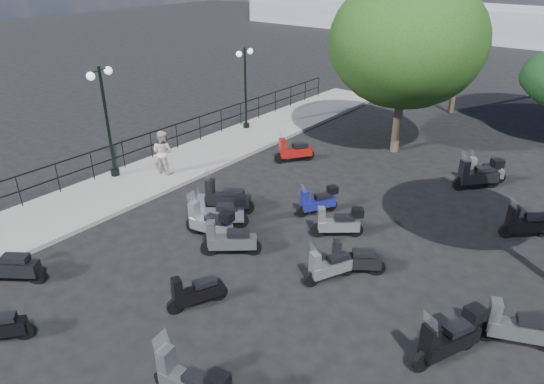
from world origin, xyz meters
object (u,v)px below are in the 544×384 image
Objects in this scene: scooter_12 at (191,383)px; scooter_19 at (329,267)px; lamp_post_1 at (106,116)px; scooter_25 at (517,328)px; scooter_4 at (226,198)px; pedestrian_far at (163,152)px; scooter_10 at (338,223)px; scooter_21 at (484,172)px; broadleaf_tree at (407,41)px; scooter_14 at (354,260)px; lamp_post_2 at (245,83)px; scooter_8 at (196,293)px; scooter_18 at (449,339)px; scooter_15 at (318,202)px; scooter_2 at (7,266)px; scooter_5 at (294,151)px; scooter_13 at (229,241)px; scooter_9 at (221,213)px; scooter_16 at (478,175)px; scooter_20 at (526,224)px; scooter_3 at (210,223)px.

scooter_12 is 1.21× the size of scooter_19.
scooter_25 is (14.27, 0.17, -2.01)m from lamp_post_1.
scooter_4 is (5.12, 0.71, -2.00)m from lamp_post_1.
scooter_10 is (7.60, 0.31, -0.51)m from pedestrian_far.
scooter_12 is 1.31× the size of scooter_21.
broadleaf_tree is at bearing 39.57° from scooter_21.
scooter_14 is 10.42m from broadleaf_tree.
scooter_21 is 0.19× the size of broadleaf_tree.
scooter_8 is (7.71, -10.62, -1.88)m from lamp_post_2.
lamp_post_1 is at bearing 18.42° from scooter_18.
scooter_18 is (4.42, -2.80, 0.07)m from scooter_10.
scooter_19 is (2.27, -2.86, -0.01)m from scooter_15.
scooter_4 is at bearing 29.46° from scooter_12.
scooter_2 reaches higher than scooter_21.
scooter_5 is 0.87× the size of scooter_25.
scooter_13 is at bearing 39.20° from scooter_19.
lamp_post_2 is 2.57× the size of scooter_9.
scooter_12 is (6.55, 0.35, 0.02)m from scooter_2.
pedestrian_far is at bearing 74.32° from scooter_16.
scooter_12 reaches higher than scooter_14.
scooter_20 is at bearing -85.31° from scooter_13.
scooter_12 reaches higher than scooter_3.
lamp_post_1 is 2.39m from pedestrian_far.
scooter_3 is at bearing -63.34° from scooter_2.
scooter_21 is at bearing -157.85° from pedestrian_far.
scooter_12 is (8.66, -6.63, -0.45)m from pedestrian_far.
lamp_post_1 is 6.29m from scooter_3.
scooter_14 is 0.95× the size of scooter_19.
scooter_18 is 1.65m from scooter_25.
scooter_21 is at bearing -6.27° from scooter_20.
scooter_8 is at bearing 147.22° from scooter_5.
scooter_18 reaches higher than scooter_19.
scooter_5 reaches higher than scooter_10.
lamp_post_2 is 2.27× the size of pedestrian_far.
scooter_5 is 5.97m from scooter_10.
scooter_2 reaches higher than scooter_15.
scooter_14 is at bearing -175.63° from scooter_10.
scooter_18 is at bearing 138.49° from scooter_20.
scooter_9 is at bearing -97.93° from broadleaf_tree.
scooter_8 reaches higher than scooter_15.
scooter_8 is 5.77m from scooter_15.
scooter_9 is 7.62m from scooter_18.
lamp_post_2 is 13.49m from scooter_2.
scooter_12 is 5.57m from scooter_14.
scooter_14 is (10.18, 0.29, -2.05)m from lamp_post_1.
pedestrian_far is 1.19× the size of scooter_13.
scooter_2 is 5.46m from scooter_3.
lamp_post_2 is at bearing 11.95° from scooter_5.
lamp_post_2 is 2.52× the size of scooter_16.
broadleaf_tree reaches higher than scooter_25.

